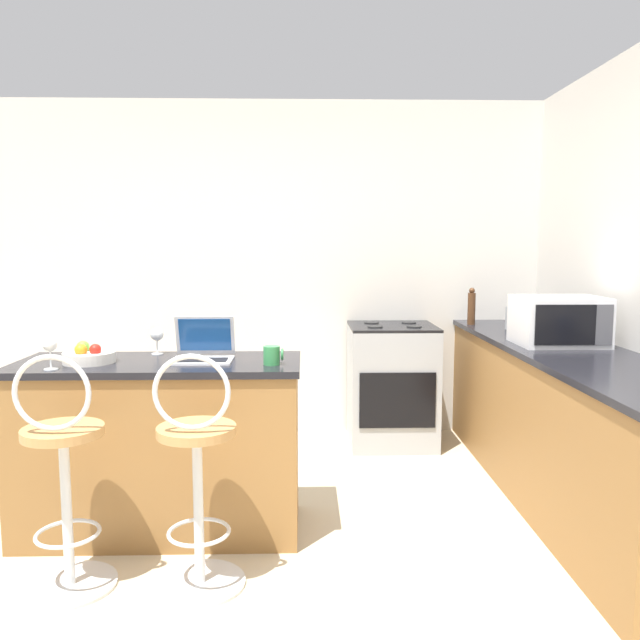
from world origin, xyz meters
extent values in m
plane|color=#BCAD8E|center=(0.00, 0.00, 0.00)|extent=(20.00, 20.00, 0.00)
cube|color=silver|center=(0.00, 2.33, 1.30)|extent=(12.00, 0.06, 2.60)
cube|color=olive|center=(-0.43, 0.56, 0.43)|extent=(1.42, 0.56, 0.87)
cube|color=black|center=(-0.43, 0.56, 0.89)|extent=(1.45, 0.59, 0.03)
cube|color=olive|center=(1.85, 0.90, 0.43)|extent=(0.64, 2.80, 0.87)
cube|color=black|center=(1.85, 0.90, 0.89)|extent=(0.67, 2.83, 0.03)
cylinder|color=silver|center=(-0.71, 0.01, 0.01)|extent=(0.40, 0.40, 0.02)
cylinder|color=silver|center=(-0.71, 0.01, 0.35)|extent=(0.04, 0.04, 0.68)
torus|color=silver|center=(-0.71, 0.01, 0.25)|extent=(0.28, 0.28, 0.02)
cylinder|color=#B7844C|center=(-0.71, 0.01, 0.70)|extent=(0.34, 0.34, 0.04)
torus|color=silver|center=(-0.71, -0.09, 0.89)|extent=(0.32, 0.02, 0.32)
cylinder|color=silver|center=(-0.14, 0.01, 0.01)|extent=(0.40, 0.40, 0.02)
cylinder|color=silver|center=(-0.14, 0.01, 0.35)|extent=(0.04, 0.04, 0.68)
torus|color=silver|center=(-0.14, 0.01, 0.25)|extent=(0.28, 0.28, 0.02)
cylinder|color=#B7844C|center=(-0.14, 0.01, 0.70)|extent=(0.34, 0.34, 0.04)
torus|color=silver|center=(-0.14, -0.09, 0.89)|extent=(0.32, 0.02, 0.32)
cube|color=silver|center=(-0.20, 0.54, 0.91)|extent=(0.31, 0.22, 0.01)
cube|color=black|center=(-0.20, 0.52, 0.91)|extent=(0.26, 0.12, 0.00)
cube|color=silver|center=(-0.20, 0.66, 1.02)|extent=(0.31, 0.07, 0.21)
cube|color=#19478C|center=(-0.20, 0.66, 1.02)|extent=(0.27, 0.05, 0.17)
cube|color=silver|center=(1.84, 1.04, 1.05)|extent=(0.49, 0.39, 0.29)
cube|color=black|center=(1.79, 0.84, 1.05)|extent=(0.34, 0.01, 0.23)
cube|color=#4C4C51|center=(2.01, 0.84, 1.05)|extent=(0.10, 0.01, 0.23)
cube|color=#9EA3A8|center=(1.83, 1.59, 0.98)|extent=(0.16, 0.30, 0.16)
cube|color=black|center=(1.79, 1.59, 1.07)|extent=(0.04, 0.21, 0.00)
cube|color=black|center=(1.86, 1.59, 1.07)|extent=(0.04, 0.21, 0.00)
cube|color=black|center=(1.73, 1.59, 1.02)|extent=(0.02, 0.02, 0.02)
cube|color=#9EA3A8|center=(0.98, 1.98, 0.44)|extent=(0.63, 0.60, 0.88)
cube|color=black|center=(0.98, 1.68, 0.41)|extent=(0.54, 0.01, 0.40)
cube|color=black|center=(0.98, 1.98, 0.89)|extent=(0.63, 0.60, 0.02)
cylinder|color=black|center=(0.84, 1.86, 0.91)|extent=(0.11, 0.11, 0.01)
cylinder|color=black|center=(1.12, 1.86, 0.91)|extent=(0.11, 0.11, 0.01)
cylinder|color=black|center=(0.84, 2.10, 0.91)|extent=(0.11, 0.11, 0.01)
cylinder|color=black|center=(1.12, 2.10, 0.91)|extent=(0.11, 0.11, 0.01)
cylinder|color=#4C2D19|center=(1.58, 2.01, 1.02)|extent=(0.06, 0.06, 0.24)
sphere|color=#4C2D19|center=(1.58, 2.01, 1.16)|extent=(0.04, 0.04, 0.04)
cylinder|color=#338447|center=(0.16, 0.45, 0.95)|extent=(0.08, 0.08, 0.09)
torus|color=#338447|center=(0.21, 0.45, 0.95)|extent=(0.01, 0.06, 0.06)
cylinder|color=silver|center=(-0.48, 0.76, 0.91)|extent=(0.06, 0.06, 0.00)
cylinder|color=silver|center=(-0.48, 0.76, 0.95)|extent=(0.01, 0.01, 0.08)
sphere|color=silver|center=(-0.48, 0.76, 1.01)|extent=(0.07, 0.07, 0.07)
cylinder|color=white|center=(2.11, 2.06, 0.95)|extent=(0.08, 0.08, 0.10)
torus|color=white|center=(2.16, 2.06, 0.96)|extent=(0.01, 0.07, 0.07)
cylinder|color=silver|center=(-0.76, 0.52, 0.93)|extent=(0.26, 0.26, 0.05)
sphere|color=red|center=(-0.72, 0.49, 0.98)|extent=(0.06, 0.06, 0.06)
sphere|color=orange|center=(-0.79, 0.48, 0.98)|extent=(0.06, 0.06, 0.06)
sphere|color=#66B233|center=(-0.80, 0.55, 0.98)|extent=(0.07, 0.07, 0.07)
cylinder|color=silver|center=(-0.88, 0.35, 0.91)|extent=(0.06, 0.06, 0.00)
cylinder|color=silver|center=(-0.88, 0.35, 0.95)|extent=(0.01, 0.01, 0.09)
sphere|color=silver|center=(-0.88, 0.35, 1.03)|extent=(0.07, 0.07, 0.07)
camera|label=1|loc=(0.32, -2.60, 1.49)|focal=35.00mm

